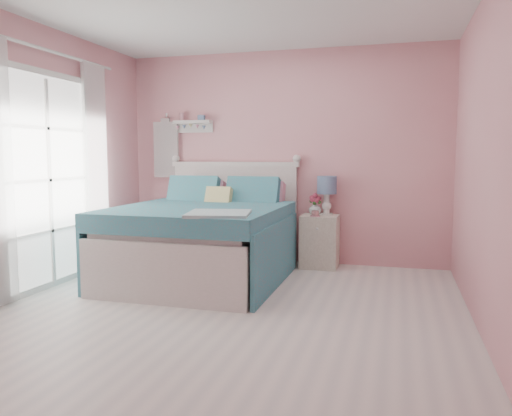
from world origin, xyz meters
The scene contains 12 objects.
floor centered at (0.00, 0.00, 0.00)m, with size 4.50×4.50×0.00m, color white.
room_shell centered at (0.00, 0.00, 1.58)m, with size 4.50×4.50×4.50m.
bed centered at (-0.61, 1.17, 0.41)m, with size 1.70×2.15×1.24m.
nightstand centered at (0.51, 2.02, 0.31)m, with size 0.43×0.43×0.62m.
table_lamp centered at (0.57, 2.09, 0.94)m, with size 0.23×0.23×0.46m.
vase centered at (0.44, 2.08, 0.70)m, with size 0.15×0.15×0.15m, color silver.
teacup centered at (0.47, 1.88, 0.66)m, with size 0.09×0.09×0.07m, color tan.
roses centered at (0.44, 2.07, 0.81)m, with size 0.14×0.11×0.12m.
wall_shelf centered at (-1.17, 2.19, 1.73)m, with size 0.50×0.15×0.25m.
hanging_dress centered at (-1.55, 2.18, 1.40)m, with size 0.34×0.03×0.72m, color white.
french_door centered at (-1.97, 0.40, 1.07)m, with size 0.04×1.32×2.16m.
curtain_far centered at (-1.92, 1.14, 1.18)m, with size 0.04×0.40×2.32m, color white.
Camera 1 is at (1.38, -3.81, 1.32)m, focal length 35.00 mm.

